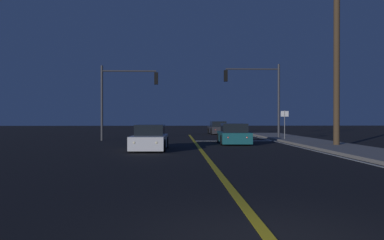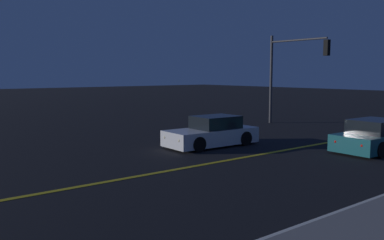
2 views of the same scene
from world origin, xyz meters
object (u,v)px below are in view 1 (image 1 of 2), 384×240
Objects in this scene: traffic_signal_far_left at (123,90)px; utility_pole_right at (337,49)px; street_sign_corner at (285,120)px; car_lead_oncoming_charcoal at (218,128)px; car_mid_block_white at (150,139)px; traffic_signal_near_right at (259,89)px; car_following_oncoming_teal at (234,135)px.

traffic_signal_far_left is 15.31m from utility_pole_right.
street_sign_corner is (-1.40, 5.90, -4.16)m from utility_pole_right.
car_lead_oncoming_charcoal is 14.77m from traffic_signal_far_left.
street_sign_corner is at bearing -76.43° from car_lead_oncoming_charcoal.
traffic_signal_near_right is (8.03, 10.07, 3.45)m from car_mid_block_white.
car_lead_oncoming_charcoal is 11.09m from traffic_signal_near_right.
utility_pole_right is (13.32, -7.30, 1.90)m from traffic_signal_far_left.
car_following_oncoming_teal is at bearing 149.42° from utility_pole_right.
traffic_signal_far_left reaches higher than car_following_oncoming_teal.
car_mid_block_white is 9.61m from traffic_signal_far_left.
car_mid_block_white is 0.77× the size of traffic_signal_far_left.
traffic_signal_near_right is 2.66× the size of street_sign_corner.
car_mid_block_white is at bearing -136.50° from car_following_oncoming_teal.
traffic_signal_far_left reaches higher than car_mid_block_white.
car_following_oncoming_teal is at bearing 62.41° from traffic_signal_near_right.
car_mid_block_white is 21.19m from car_lead_oncoming_charcoal.
utility_pole_right is at bearing -28.84° from car_following_oncoming_teal.
street_sign_corner is (1.29, -2.80, -2.51)m from traffic_signal_near_right.
utility_pole_right is at bearing 107.15° from traffic_signal_near_right.
utility_pole_right is (4.90, -19.01, 5.10)m from car_lead_oncoming_charcoal.
utility_pole_right is at bearing -76.93° from car_lead_oncoming_charcoal.
traffic_signal_near_right is at bearing 114.65° from street_sign_corner.
car_following_oncoming_teal is 0.79× the size of traffic_signal_far_left.
utility_pole_right reaches higher than traffic_signal_near_right.
car_lead_oncoming_charcoal is 1.07× the size of car_following_oncoming_teal.
car_lead_oncoming_charcoal is 0.84× the size of traffic_signal_far_left.
car_mid_block_white is at bearing -73.26° from traffic_signal_far_left.
utility_pole_right reaches higher than car_following_oncoming_teal.
utility_pole_right is at bearing -170.90° from car_mid_block_white.
street_sign_corner reaches higher than car_following_oncoming_teal.
car_mid_block_white is 1.93× the size of street_sign_corner.
street_sign_corner reaches higher than car_lead_oncoming_charcoal.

